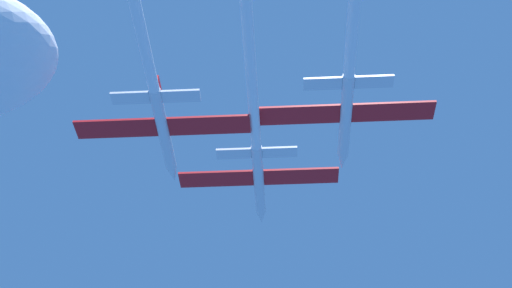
% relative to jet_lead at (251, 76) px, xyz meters
% --- Properties ---
extents(jet_lead, '(21.01, 64.46, 3.48)m').
position_rel_jet_lead_xyz_m(jet_lead, '(0.00, 0.00, 0.00)').
color(jet_lead, white).
extents(jet_left_wing, '(21.01, 56.82, 3.48)m').
position_rel_jet_lead_xyz_m(jet_left_wing, '(-11.03, -7.09, -0.54)').
color(jet_left_wing, white).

